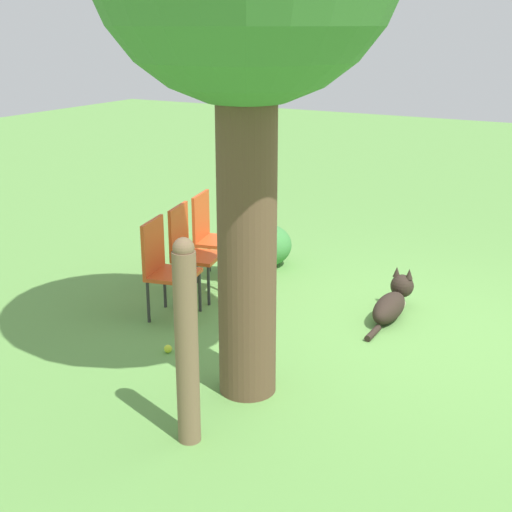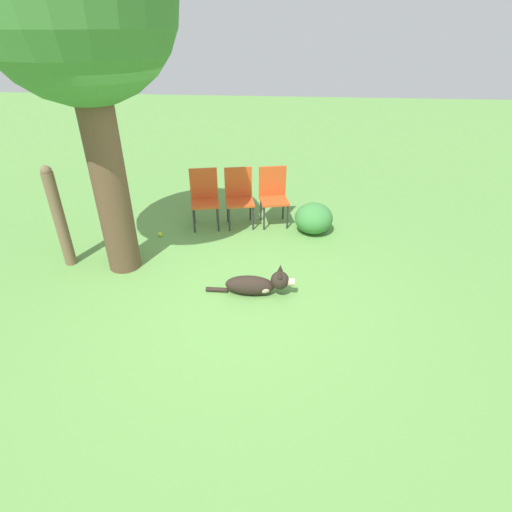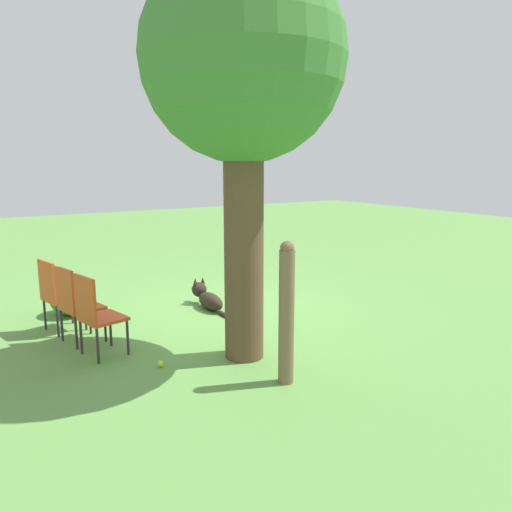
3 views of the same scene
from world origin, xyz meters
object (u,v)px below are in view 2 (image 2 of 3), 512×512
dog (258,284)px  red_chair_1 (239,194)px  red_chair_0 (273,193)px  fence_post (59,217)px  oak_tree (75,7)px  red_chair_2 (204,195)px  tennis_ball (160,234)px

dog → red_chair_1: bearing=103.4°
red_chair_0 → fence_post: bearing=-72.8°
oak_tree → red_chair_0: size_ratio=4.50×
fence_post → red_chair_2: size_ratio=1.51×
dog → fence_post: (0.48, 2.66, 0.56)m
oak_tree → red_chair_2: (1.38, -0.86, -2.52)m
tennis_ball → red_chair_1: bearing=-63.9°
red_chair_0 → red_chair_2: (-0.20, 1.09, 0.00)m
dog → fence_post: bearing=169.5°
dog → oak_tree: bearing=165.2°
dog → red_chair_1: red_chair_1 is taller
oak_tree → tennis_ball: (0.90, -0.22, -3.01)m
dog → red_chair_1: size_ratio=1.19×
dog → tennis_ball: (1.38, 1.66, -0.11)m
fence_post → tennis_ball: fence_post is taller
oak_tree → dog: size_ratio=3.80×
red_chair_1 → tennis_ball: 1.41m
red_chair_2 → oak_tree: bearing=-44.7°
red_chair_0 → red_chair_1: size_ratio=1.00×
red_chair_2 → fence_post: bearing=-62.7°
fence_post → red_chair_2: (1.38, -1.64, -0.19)m
dog → fence_post: 2.76m
red_chair_0 → oak_tree: bearing=-63.9°
fence_post → dog: bearing=-100.2°
red_chair_0 → red_chair_1: 0.56m
dog → red_chair_0: bearing=87.9°
red_chair_0 → red_chair_1: (-0.10, 0.55, 0.00)m
oak_tree → red_chair_2: bearing=-31.8°
oak_tree → dog: 3.49m
red_chair_0 → tennis_ball: (-0.68, 1.73, -0.48)m
fence_post → red_chair_1: size_ratio=1.51×
fence_post → tennis_ball: bearing=-47.9°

